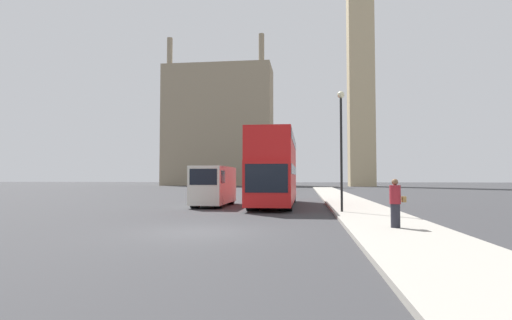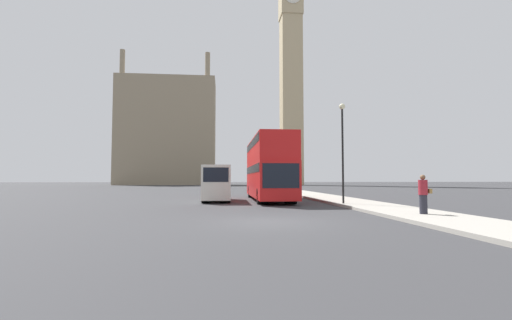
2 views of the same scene
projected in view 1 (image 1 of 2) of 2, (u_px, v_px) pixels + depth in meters
name	position (u px, v px, depth m)	size (l,w,h in m)	color
ground_plane	(199.00, 232.00, 13.58)	(300.00, 300.00, 0.00)	#333335
sidewalk_strip	(403.00, 233.00, 12.77)	(3.37, 120.00, 0.15)	#9E998E
clock_tower	(360.00, 33.00, 85.88)	(5.67, 5.84, 64.37)	tan
building_block_distant	(219.00, 126.00, 96.76)	(25.71, 10.76, 34.97)	gray
red_double_decker_bus	(275.00, 167.00, 26.18)	(2.57, 11.31, 4.63)	red
white_van	(214.00, 185.00, 25.87)	(1.96, 5.63, 2.56)	silver
pedestrian	(395.00, 203.00, 13.61)	(0.53, 0.37, 1.66)	#23232D
street_lamp	(341.00, 133.00, 20.18)	(0.36, 0.36, 6.09)	black
parked_sedan	(255.00, 186.00, 54.95)	(1.85, 4.77, 1.40)	navy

